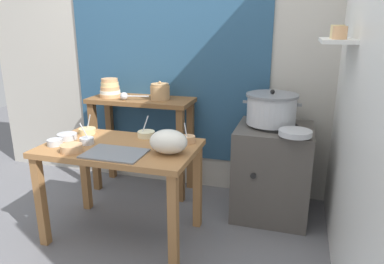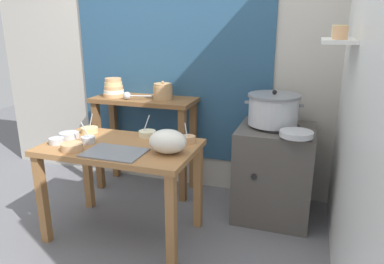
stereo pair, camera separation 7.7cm
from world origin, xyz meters
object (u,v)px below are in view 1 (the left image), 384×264
at_px(plastic_bag, 168,142).
at_px(prep_bowl_3, 87,131).
at_px(prep_bowl_2, 67,136).
at_px(prep_bowl_6, 188,139).
at_px(prep_table, 121,160).
at_px(prep_bowl_4, 146,134).
at_px(prep_bowl_5, 87,140).
at_px(clay_pot, 160,92).
at_px(bowl_stack_enamel, 110,89).
at_px(prep_bowl_1, 71,148).
at_px(serving_tray, 115,153).
at_px(back_shelf_table, 142,121).
at_px(ladle, 125,96).
at_px(steamer_pot, 271,109).
at_px(wide_pan, 295,133).
at_px(prep_bowl_7, 55,142).
at_px(prep_bowl_0, 167,138).
at_px(stove_block, 272,171).

bearing_deg(plastic_bag, prep_bowl_3, 162.95).
height_order(prep_bowl_2, prep_bowl_6, prep_bowl_6).
relative_size(prep_table, prep_bowl_4, 6.90).
distance_m(prep_table, prep_bowl_5, 0.28).
distance_m(clay_pot, bowl_stack_enamel, 0.49).
relative_size(clay_pot, prep_bowl_1, 1.18).
bearing_deg(prep_bowl_4, serving_tray, -96.45).
bearing_deg(back_shelf_table, ladle, -132.53).
bearing_deg(steamer_pot, prep_table, -145.59).
height_order(wide_pan, prep_bowl_7, wide_pan).
xyz_separation_m(prep_bowl_0, prep_bowl_7, (-0.74, -0.31, 0.00)).
height_order(stove_block, bowl_stack_enamel, bowl_stack_enamel).
distance_m(back_shelf_table, clay_pot, 0.35).
height_order(plastic_bag, wide_pan, plastic_bag).
distance_m(prep_table, stove_block, 1.25).
bearing_deg(ladle, prep_bowl_7, -100.76).
bearing_deg(prep_bowl_0, prep_bowl_6, 8.89).
xyz_separation_m(prep_table, prep_bowl_3, (-0.38, 0.19, 0.14)).
bearing_deg(steamer_pot, clay_pot, 173.70).
bearing_deg(prep_bowl_3, wide_pan, 7.92).
bearing_deg(stove_block, clay_pot, 172.85).
distance_m(wide_pan, prep_bowl_4, 1.11).
xyz_separation_m(serving_tray, prep_bowl_3, (-0.44, 0.36, 0.02)).
height_order(stove_block, prep_bowl_3, prep_bowl_3).
height_order(back_shelf_table, prep_bowl_3, back_shelf_table).
height_order(back_shelf_table, prep_bowl_7, back_shelf_table).
bearing_deg(prep_table, prep_bowl_7, -164.01).
relative_size(prep_bowl_0, prep_bowl_5, 1.05).
bearing_deg(prep_bowl_4, prep_table, -112.35).
xyz_separation_m(steamer_pot, prep_bowl_7, (-1.44, -0.81, -0.16)).
distance_m(clay_pot, prep_bowl_0, 0.72).
xyz_separation_m(prep_bowl_0, prep_bowl_1, (-0.54, -0.39, 0.00)).
xyz_separation_m(stove_block, clay_pot, (-1.04, 0.13, 0.59)).
distance_m(prep_bowl_0, prep_bowl_6, 0.16).
xyz_separation_m(back_shelf_table, prep_bowl_2, (-0.26, -0.77, 0.06)).
relative_size(ladle, prep_bowl_6, 1.79).
bearing_deg(stove_block, prep_bowl_5, -151.28).
height_order(prep_table, prep_bowl_5, prep_bowl_5).
relative_size(bowl_stack_enamel, prep_bowl_3, 1.27).
relative_size(ladle, prep_bowl_3, 1.64).
relative_size(wide_pan, prep_bowl_4, 1.49).
height_order(steamer_pot, prep_bowl_6, steamer_pot).
bearing_deg(prep_bowl_5, prep_table, 8.95).
relative_size(stove_block, wide_pan, 3.28).
xyz_separation_m(clay_pot, prep_bowl_2, (-0.45, -0.77, -0.23)).
xyz_separation_m(stove_block, plastic_bag, (-0.65, -0.71, 0.42)).
xyz_separation_m(ladle, prep_bowl_6, (0.74, -0.48, -0.19)).
xyz_separation_m(clay_pot, ladle, (-0.29, -0.11, -0.04)).
height_order(prep_table, prep_bowl_7, prep_bowl_7).
distance_m(serving_tray, wide_pan, 1.28).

